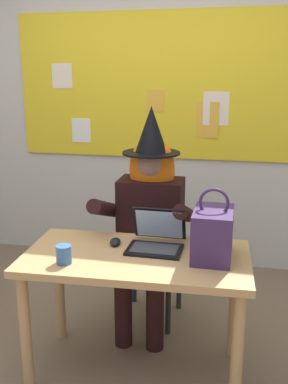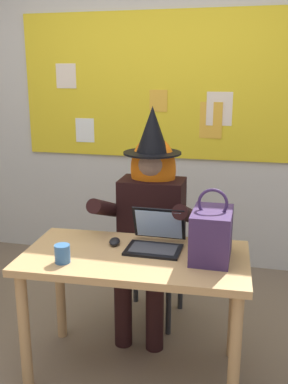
{
  "view_description": "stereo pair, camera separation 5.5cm",
  "coord_description": "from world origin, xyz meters",
  "px_view_note": "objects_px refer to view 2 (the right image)",
  "views": [
    {
      "loc": [
        0.74,
        -2.0,
        1.66
      ],
      "look_at": [
        0.19,
        0.43,
        0.99
      ],
      "focal_mm": 41.39,
      "sensor_mm": 36.0,
      "label": 1
    },
    {
      "loc": [
        0.79,
        -1.98,
        1.66
      ],
      "look_at": [
        0.19,
        0.43,
        0.99
      ],
      "focal_mm": 41.39,
      "sensor_mm": 36.0,
      "label": 2
    }
  ],
  "objects_px": {
    "desk_main": "(135,273)",
    "chair_at_desk": "(155,243)",
    "computer_mouse": "(115,242)",
    "handbag": "(212,234)",
    "laptop": "(156,239)",
    "person_costumed": "(150,209)",
    "coffee_mug": "(62,254)"
  },
  "relations": [
    {
      "from": "desk_main",
      "to": "chair_at_desk",
      "type": "distance_m",
      "value": 0.68
    },
    {
      "from": "computer_mouse",
      "to": "handbag",
      "type": "distance_m",
      "value": 0.56
    },
    {
      "from": "laptop",
      "to": "handbag",
      "type": "distance_m",
      "value": 0.33
    },
    {
      "from": "chair_at_desk",
      "to": "laptop",
      "type": "relative_size",
      "value": 3.07
    },
    {
      "from": "chair_at_desk",
      "to": "person_costumed",
      "type": "relative_size",
      "value": 0.63
    },
    {
      "from": "coffee_mug",
      "to": "laptop",
      "type": "bearing_deg",
      "value": 36.69
    },
    {
      "from": "handbag",
      "to": "laptop",
      "type": "bearing_deg",
      "value": 166.48
    },
    {
      "from": "computer_mouse",
      "to": "coffee_mug",
      "type": "xyz_separation_m",
      "value": [
        -0.18,
        -0.3,
        0.03
      ]
    },
    {
      "from": "chair_at_desk",
      "to": "person_costumed",
      "type": "xyz_separation_m",
      "value": [
        -0.0,
        -0.12,
        0.29
      ]
    },
    {
      "from": "laptop",
      "to": "coffee_mug",
      "type": "height_order",
      "value": "laptop"
    },
    {
      "from": "desk_main",
      "to": "laptop",
      "type": "xyz_separation_m",
      "value": [
        0.09,
        0.12,
        0.16
      ]
    },
    {
      "from": "computer_mouse",
      "to": "person_costumed",
      "type": "bearing_deg",
      "value": 66.71
    },
    {
      "from": "chair_at_desk",
      "to": "coffee_mug",
      "type": "xyz_separation_m",
      "value": [
        -0.29,
        -0.86,
        0.25
      ]
    },
    {
      "from": "desk_main",
      "to": "handbag",
      "type": "height_order",
      "value": "handbag"
    },
    {
      "from": "desk_main",
      "to": "laptop",
      "type": "relative_size",
      "value": 4.13
    },
    {
      "from": "chair_at_desk",
      "to": "coffee_mug",
      "type": "distance_m",
      "value": 0.94
    },
    {
      "from": "desk_main",
      "to": "handbag",
      "type": "distance_m",
      "value": 0.47
    },
    {
      "from": "laptop",
      "to": "chair_at_desk",
      "type": "bearing_deg",
      "value": 103.09
    },
    {
      "from": "computer_mouse",
      "to": "handbag",
      "type": "bearing_deg",
      "value": -16.73
    },
    {
      "from": "desk_main",
      "to": "laptop",
      "type": "height_order",
      "value": "laptop"
    },
    {
      "from": "person_costumed",
      "to": "desk_main",
      "type": "bearing_deg",
      "value": 3.91
    },
    {
      "from": "laptop",
      "to": "desk_main",
      "type": "bearing_deg",
      "value": -124.83
    },
    {
      "from": "handbag",
      "to": "person_costumed",
      "type": "bearing_deg",
      "value": 131.45
    },
    {
      "from": "chair_at_desk",
      "to": "person_costumed",
      "type": "height_order",
      "value": "person_costumed"
    },
    {
      "from": "desk_main",
      "to": "person_costumed",
      "type": "xyz_separation_m",
      "value": [
        -0.05,
        0.55,
        0.19
      ]
    },
    {
      "from": "desk_main",
      "to": "chair_at_desk",
      "type": "xyz_separation_m",
      "value": [
        -0.04,
        0.67,
        -0.09
      ]
    },
    {
      "from": "coffee_mug",
      "to": "handbag",
      "type": "bearing_deg",
      "value": 17.97
    },
    {
      "from": "chair_at_desk",
      "to": "computer_mouse",
      "type": "relative_size",
      "value": 8.82
    },
    {
      "from": "desk_main",
      "to": "handbag",
      "type": "xyz_separation_m",
      "value": [
        0.4,
        0.05,
        0.24
      ]
    },
    {
      "from": "person_costumed",
      "to": "coffee_mug",
      "type": "height_order",
      "value": "person_costumed"
    },
    {
      "from": "coffee_mug",
      "to": "person_costumed",
      "type": "bearing_deg",
      "value": 68.88
    },
    {
      "from": "chair_at_desk",
      "to": "computer_mouse",
      "type": "height_order",
      "value": "chair_at_desk"
    }
  ]
}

